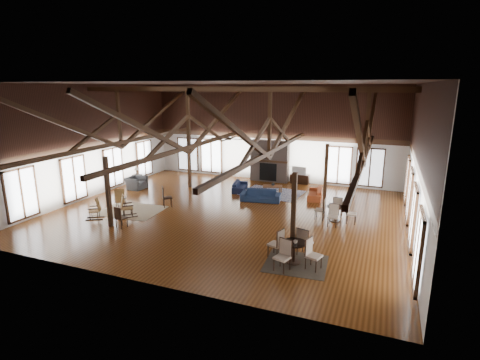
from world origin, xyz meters
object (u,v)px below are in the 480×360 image
at_px(sofa_orange, 315,193).
at_px(coffee_table, 273,187).
at_px(sofa_navy_front, 261,195).
at_px(sofa_navy_left, 240,186).
at_px(tv_console, 300,179).
at_px(cafe_table_near, 294,248).
at_px(armchair, 136,183).
at_px(cafe_table_far, 336,211).

distance_m(sofa_orange, coffee_table, 2.44).
height_order(sofa_navy_front, sofa_navy_left, sofa_navy_front).
relative_size(coffee_table, tv_console, 1.04).
relative_size(coffee_table, cafe_table_near, 0.58).
bearing_deg(armchair, coffee_table, -74.29).
xyz_separation_m(coffee_table, tv_console, (0.94, 2.64, -0.07)).
distance_m(sofa_navy_left, cafe_table_near, 9.37).
height_order(coffee_table, tv_console, tv_console).
bearing_deg(sofa_navy_left, tv_console, -56.68).
xyz_separation_m(sofa_orange, armchair, (-10.16, -1.93, 0.09)).
height_order(sofa_navy_left, cafe_table_far, cafe_table_far).
bearing_deg(cafe_table_near, sofa_navy_left, 122.95).
xyz_separation_m(sofa_navy_front, sofa_orange, (2.56, 1.57, -0.04)).
xyz_separation_m(sofa_navy_front, cafe_table_near, (3.32, -6.33, 0.22)).
relative_size(sofa_orange, coffee_table, 1.53).
distance_m(sofa_navy_front, armchair, 7.61).
height_order(sofa_orange, tv_console, tv_console).
bearing_deg(tv_console, sofa_navy_front, -103.84).
relative_size(sofa_orange, cafe_table_near, 0.90).
bearing_deg(cafe_table_far, tv_console, 116.34).
distance_m(sofa_navy_front, sofa_navy_left, 2.34).
xyz_separation_m(sofa_orange, cafe_table_near, (0.76, -7.91, 0.25)).
bearing_deg(cafe_table_near, sofa_navy_front, 117.67).
bearing_deg(tv_console, sofa_orange, -62.29).
bearing_deg(sofa_navy_front, cafe_table_near, -71.83).
xyz_separation_m(armchair, cafe_table_far, (11.67, -1.30, 0.13)).
bearing_deg(cafe_table_near, tv_console, 101.78).
distance_m(cafe_table_near, tv_console, 10.96).
distance_m(cafe_table_near, cafe_table_far, 4.74).
bearing_deg(sofa_navy_left, cafe_table_near, -158.85).
distance_m(coffee_table, cafe_table_near, 8.69).
bearing_deg(coffee_table, sofa_navy_left, 170.91).
distance_m(sofa_navy_left, sofa_orange, 4.34).
relative_size(cafe_table_far, tv_console, 1.61).
height_order(cafe_table_near, cafe_table_far, cafe_table_near).
bearing_deg(cafe_table_far, sofa_orange, 115.11).
distance_m(coffee_table, cafe_table_far, 5.21).
bearing_deg(sofa_navy_front, tv_console, 66.66).
distance_m(sofa_navy_front, cafe_table_near, 7.16).
relative_size(sofa_navy_left, cafe_table_far, 0.94).
relative_size(sofa_navy_front, sofa_orange, 1.14).
distance_m(armchair, cafe_table_far, 11.75).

